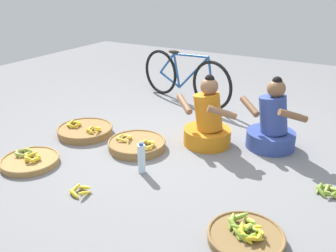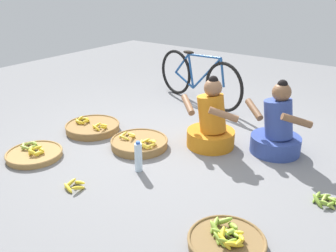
{
  "view_description": "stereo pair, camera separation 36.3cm",
  "coord_description": "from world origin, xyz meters",
  "px_view_note": "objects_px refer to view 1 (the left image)",
  "views": [
    {
      "loc": [
        1.66,
        -3.11,
        1.75
      ],
      "look_at": [
        0.0,
        -0.2,
        0.35
      ],
      "focal_mm": 39.07,
      "sensor_mm": 36.0,
      "label": 1
    },
    {
      "loc": [
        1.97,
        -2.91,
        1.75
      ],
      "look_at": [
        0.0,
        -0.2,
        0.35
      ],
      "focal_mm": 39.07,
      "sensor_mm": 36.0,
      "label": 2
    }
  ],
  "objects_px": {
    "vendor_woman_behind": "(272,126)",
    "banana_basket_front_right": "(246,236)",
    "water_bottle": "(141,158)",
    "bicycle_leaning": "(184,77)",
    "loose_bananas_back_left": "(80,191)",
    "banana_basket_back_right": "(85,130)",
    "loose_bananas_front_left": "(329,191)",
    "banana_basket_back_center": "(137,144)",
    "banana_basket_near_bicycle": "(30,160)",
    "vendor_woman_front": "(207,123)"
  },
  "relations": [
    {
      "from": "vendor_woman_behind",
      "to": "banana_basket_front_right",
      "type": "xyz_separation_m",
      "value": [
        0.27,
        -1.6,
        -0.21
      ]
    },
    {
      "from": "vendor_woman_behind",
      "to": "water_bottle",
      "type": "distance_m",
      "value": 1.47
    },
    {
      "from": "bicycle_leaning",
      "to": "loose_bananas_back_left",
      "type": "height_order",
      "value": "bicycle_leaning"
    },
    {
      "from": "banana_basket_back_right",
      "to": "loose_bananas_front_left",
      "type": "relative_size",
      "value": 2.91
    },
    {
      "from": "banana_basket_back_center",
      "to": "loose_bananas_front_left",
      "type": "distance_m",
      "value": 1.93
    },
    {
      "from": "banana_basket_near_bicycle",
      "to": "banana_basket_back_center",
      "type": "relative_size",
      "value": 0.92
    },
    {
      "from": "banana_basket_back_right",
      "to": "banana_basket_front_right",
      "type": "relative_size",
      "value": 1.18
    },
    {
      "from": "banana_basket_back_center",
      "to": "loose_bananas_front_left",
      "type": "relative_size",
      "value": 2.81
    },
    {
      "from": "loose_bananas_back_left",
      "to": "water_bottle",
      "type": "height_order",
      "value": "water_bottle"
    },
    {
      "from": "loose_bananas_front_left",
      "to": "water_bottle",
      "type": "distance_m",
      "value": 1.68
    },
    {
      "from": "banana_basket_near_bicycle",
      "to": "loose_bananas_front_left",
      "type": "xyz_separation_m",
      "value": [
        2.65,
        0.9,
        -0.01
      ]
    },
    {
      "from": "vendor_woman_front",
      "to": "water_bottle",
      "type": "height_order",
      "value": "vendor_woman_front"
    },
    {
      "from": "vendor_woman_front",
      "to": "banana_basket_back_right",
      "type": "xyz_separation_m",
      "value": [
        -1.35,
        -0.47,
        -0.2
      ]
    },
    {
      "from": "banana_basket_back_right",
      "to": "banana_basket_near_bicycle",
      "type": "distance_m",
      "value": 0.83
    },
    {
      "from": "bicycle_leaning",
      "to": "banana_basket_back_center",
      "type": "bearing_deg",
      "value": -79.88
    },
    {
      "from": "banana_basket_back_right",
      "to": "banana_basket_front_right",
      "type": "bearing_deg",
      "value": -21.06
    },
    {
      "from": "banana_basket_front_right",
      "to": "banana_basket_back_center",
      "type": "xyz_separation_m",
      "value": [
        -1.5,
        0.85,
        0.01
      ]
    },
    {
      "from": "bicycle_leaning",
      "to": "banana_basket_back_center",
      "type": "xyz_separation_m",
      "value": [
        0.3,
        -1.68,
        -0.31
      ]
    },
    {
      "from": "bicycle_leaning",
      "to": "banana_basket_back_right",
      "type": "xyz_separation_m",
      "value": [
        -0.45,
        -1.66,
        -0.31
      ]
    },
    {
      "from": "banana_basket_near_bicycle",
      "to": "loose_bananas_back_left",
      "type": "distance_m",
      "value": 0.81
    },
    {
      "from": "banana_basket_near_bicycle",
      "to": "loose_bananas_back_left",
      "type": "bearing_deg",
      "value": -11.24
    },
    {
      "from": "vendor_woman_behind",
      "to": "banana_basket_near_bicycle",
      "type": "xyz_separation_m",
      "value": [
        -1.96,
        -1.56,
        -0.21
      ]
    },
    {
      "from": "bicycle_leaning",
      "to": "loose_bananas_front_left",
      "type": "distance_m",
      "value": 2.76
    },
    {
      "from": "banana_basket_back_right",
      "to": "banana_basket_back_center",
      "type": "relative_size",
      "value": 1.04
    },
    {
      "from": "bicycle_leaning",
      "to": "vendor_woman_behind",
      "type": "bearing_deg",
      "value": -31.17
    },
    {
      "from": "vendor_woman_behind",
      "to": "loose_bananas_front_left",
      "type": "distance_m",
      "value": 0.99
    },
    {
      "from": "banana_basket_near_bicycle",
      "to": "loose_bananas_back_left",
      "type": "relative_size",
      "value": 3.26
    },
    {
      "from": "bicycle_leaning",
      "to": "banana_basket_near_bicycle",
      "type": "bearing_deg",
      "value": -99.77
    },
    {
      "from": "loose_bananas_front_left",
      "to": "bicycle_leaning",
      "type": "bearing_deg",
      "value": 144.43
    },
    {
      "from": "banana_basket_back_right",
      "to": "loose_bananas_front_left",
      "type": "xyz_separation_m",
      "value": [
        2.67,
        0.07,
        -0.02
      ]
    },
    {
      "from": "banana_basket_back_center",
      "to": "loose_bananas_back_left",
      "type": "distance_m",
      "value": 0.97
    },
    {
      "from": "vendor_woman_behind",
      "to": "bicycle_leaning",
      "type": "distance_m",
      "value": 1.8
    },
    {
      "from": "bicycle_leaning",
      "to": "water_bottle",
      "type": "xyz_separation_m",
      "value": [
        0.63,
        -2.08,
        -0.21
      ]
    },
    {
      "from": "loose_bananas_back_left",
      "to": "banana_basket_near_bicycle",
      "type": "bearing_deg",
      "value": 168.76
    },
    {
      "from": "banana_basket_back_right",
      "to": "loose_bananas_back_left",
      "type": "height_order",
      "value": "banana_basket_back_right"
    },
    {
      "from": "loose_bananas_back_left",
      "to": "banana_basket_front_right",
      "type": "bearing_deg",
      "value": 4.77
    },
    {
      "from": "bicycle_leaning",
      "to": "banana_basket_front_right",
      "type": "bearing_deg",
      "value": -54.52
    },
    {
      "from": "banana_basket_back_center",
      "to": "bicycle_leaning",
      "type": "bearing_deg",
      "value": 100.12
    },
    {
      "from": "loose_bananas_back_left",
      "to": "vendor_woman_behind",
      "type": "bearing_deg",
      "value": 55.91
    },
    {
      "from": "bicycle_leaning",
      "to": "banana_basket_near_bicycle",
      "type": "relative_size",
      "value": 2.89
    },
    {
      "from": "bicycle_leaning",
      "to": "banana_basket_back_center",
      "type": "distance_m",
      "value": 1.73
    },
    {
      "from": "banana_basket_back_right",
      "to": "water_bottle",
      "type": "bearing_deg",
      "value": -20.98
    },
    {
      "from": "banana_basket_front_right",
      "to": "banana_basket_near_bicycle",
      "type": "xyz_separation_m",
      "value": [
        -2.23,
        0.04,
        -0.01
      ]
    },
    {
      "from": "loose_bananas_front_left",
      "to": "loose_bananas_back_left",
      "type": "bearing_deg",
      "value": -150.33
    },
    {
      "from": "vendor_woman_front",
      "to": "loose_bananas_back_left",
      "type": "bearing_deg",
      "value": -110.21
    },
    {
      "from": "banana_basket_near_bicycle",
      "to": "vendor_woman_behind",
      "type": "bearing_deg",
      "value": 38.57
    },
    {
      "from": "vendor_woman_front",
      "to": "vendor_woman_behind",
      "type": "relative_size",
      "value": 1.0
    },
    {
      "from": "banana_basket_front_right",
      "to": "banana_basket_back_right",
      "type": "bearing_deg",
      "value": 158.94
    },
    {
      "from": "water_bottle",
      "to": "banana_basket_back_center",
      "type": "bearing_deg",
      "value": 129.44
    },
    {
      "from": "banana_basket_front_right",
      "to": "vendor_woman_behind",
      "type": "bearing_deg",
      "value": 99.58
    }
  ]
}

